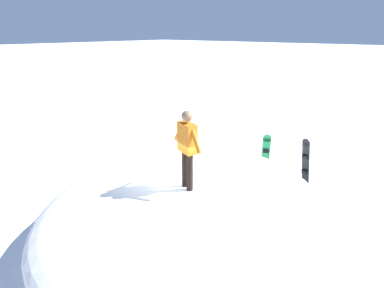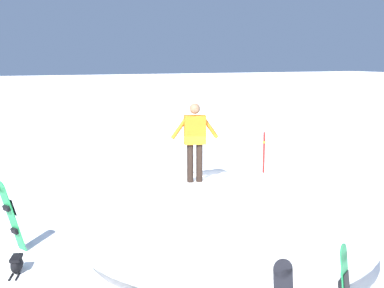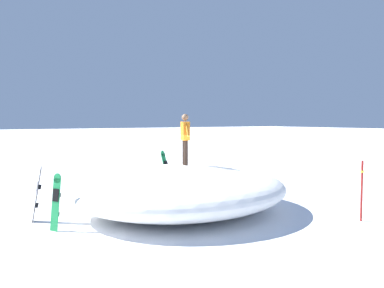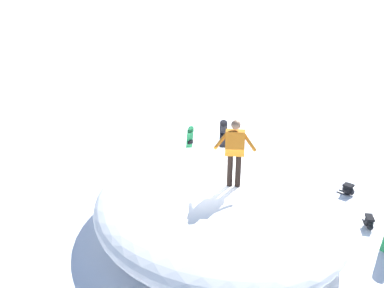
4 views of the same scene
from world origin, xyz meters
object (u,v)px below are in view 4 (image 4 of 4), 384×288
object	(u,v)px
snowboarder_standing	(235,149)
backpack_near	(348,189)
snowboard_primary_upright	(189,146)
snowboard_tertiary_upright	(223,140)
backpack_far	(369,222)

from	to	relation	value
snowboarder_standing	backpack_near	world-z (taller)	snowboarder_standing
snowboard_primary_upright	snowboard_tertiary_upright	world-z (taller)	snowboard_tertiary_upright
backpack_far	backpack_near	bearing A→B (deg)	168.08
backpack_near	snowboarder_standing	bearing A→B (deg)	-70.33
snowboard_primary_upright	backpack_near	size ratio (longest dim) A/B	2.90
snowboard_tertiary_upright	snowboarder_standing	bearing A→B (deg)	-11.82
snowboard_primary_upright	backpack_near	xyz separation A→B (m)	(2.84, 4.41, -0.62)
backpack_far	snowboard_tertiary_upright	bearing A→B (deg)	-150.15
snowboard_tertiary_upright	backpack_far	xyz separation A→B (m)	(4.85, 2.78, -0.67)
snowboard_tertiary_upright	backpack_far	world-z (taller)	snowboard_tertiary_upright
snowboarder_standing	snowboard_tertiary_upright	size ratio (longest dim) A/B	1.05
snowboard_primary_upright	backpack_far	bearing A→B (deg)	41.13
snowboarder_standing	snowboard_primary_upright	size ratio (longest dim) A/B	1.10
snowboarder_standing	snowboard_tertiary_upright	world-z (taller)	snowboarder_standing
backpack_near	backpack_far	world-z (taller)	backpack_near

